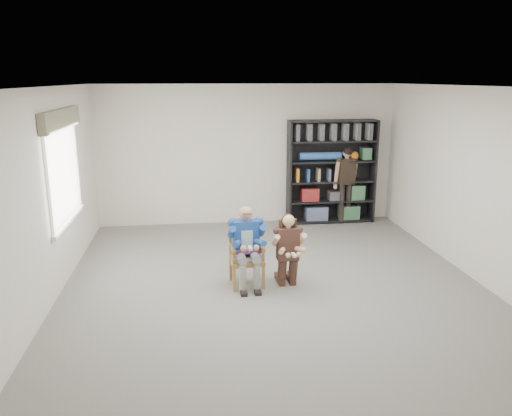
{
  "coord_description": "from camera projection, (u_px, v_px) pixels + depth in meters",
  "views": [
    {
      "loc": [
        -1.11,
        -6.45,
        2.91
      ],
      "look_at": [
        -0.2,
        0.6,
        1.05
      ],
      "focal_mm": 35.0,
      "sensor_mm": 36.0,
      "label": 1
    }
  ],
  "objects": [
    {
      "name": "kneeling_woman",
      "position": [
        288.0,
        251.0,
        7.06
      ],
      "size": [
        0.48,
        0.74,
        1.07
      ],
      "primitive_type": null,
      "rotation": [
        0.0,
        0.0,
        0.04
      ],
      "color": "#39251D",
      "rests_on": "floor"
    },
    {
      "name": "bookshelf",
      "position": [
        331.0,
        172.0,
        10.16
      ],
      "size": [
        1.8,
        0.38,
        2.1
      ],
      "primitive_type": null,
      "color": "black",
      "rests_on": "floor"
    },
    {
      "name": "window_left",
      "position": [
        65.0,
        169.0,
        7.24
      ],
      "size": [
        0.16,
        2.0,
        1.75
      ],
      "primitive_type": null,
      "color": "white",
      "rests_on": "room_shell"
    },
    {
      "name": "room_shell",
      "position": [
        276.0,
        194.0,
        6.71
      ],
      "size": [
        6.0,
        7.0,
        2.8
      ],
      "primitive_type": null,
      "color": "white",
      "rests_on": "ground"
    },
    {
      "name": "standing_man",
      "position": [
        346.0,
        185.0,
        10.17
      ],
      "size": [
        0.54,
        0.39,
        1.57
      ],
      "primitive_type": null,
      "rotation": [
        0.0,
        0.0,
        0.28
      ],
      "color": "black",
      "rests_on": "floor"
    },
    {
      "name": "armchair",
      "position": [
        247.0,
        255.0,
        7.13
      ],
      "size": [
        0.55,
        0.53,
        0.9
      ],
      "primitive_type": null,
      "rotation": [
        0.0,
        0.0,
        0.04
      ],
      "color": "#9E7039",
      "rests_on": "floor"
    },
    {
      "name": "floor",
      "position": [
        275.0,
        290.0,
        7.06
      ],
      "size": [
        6.0,
        7.0,
        0.01
      ],
      "primitive_type": "cube",
      "color": "slate",
      "rests_on": "ground"
    },
    {
      "name": "seated_man",
      "position": [
        247.0,
        246.0,
        7.09
      ],
      "size": [
        0.54,
        0.73,
        1.17
      ],
      "primitive_type": null,
      "rotation": [
        0.0,
        0.0,
        0.04
      ],
      "color": "#134096",
      "rests_on": "floor"
    }
  ]
}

